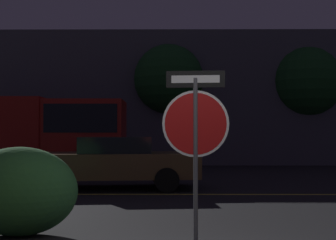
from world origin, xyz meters
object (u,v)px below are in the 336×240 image
tree_1 (305,83)px  hedge_bush_2 (19,191)px  stop_sign (196,124)px  delivery_truck (29,130)px  tree_2 (169,80)px  passing_car_2 (111,162)px

tree_1 → hedge_bush_2: bearing=-119.1°
stop_sign → tree_1: bearing=73.9°
delivery_truck → tree_2: size_ratio=1.32×
delivery_truck → tree_1: size_ratio=1.33×
hedge_bush_2 → tree_1: size_ratio=0.30×
stop_sign → passing_car_2: 6.27m
passing_car_2 → tree_1: 12.51m
hedge_bush_2 → passing_car_2: passing_car_2 is taller
stop_sign → hedge_bush_2: stop_sign is taller
hedge_bush_2 → tree_2: bearing=82.1°
tree_1 → delivery_truck: bearing=-156.6°
hedge_bush_2 → delivery_truck: (-2.93, 10.04, 0.93)m
tree_1 → tree_2: size_ratio=1.00×
stop_sign → hedge_bush_2: (-2.44, 0.39, -0.93)m
tree_2 → passing_car_2: bearing=-99.2°
hedge_bush_2 → stop_sign: bearing=-9.0°
stop_sign → hedge_bush_2: 2.64m
passing_car_2 → tree_1: size_ratio=0.87×
stop_sign → tree_1: 16.51m
stop_sign → passing_car_2: stop_sign is taller
delivery_truck → tree_2: 7.00m
hedge_bush_2 → tree_2: 14.93m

